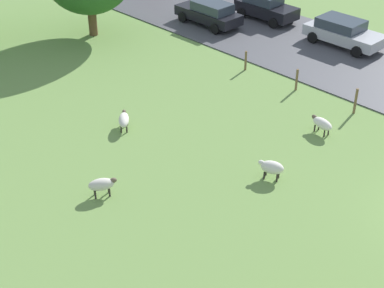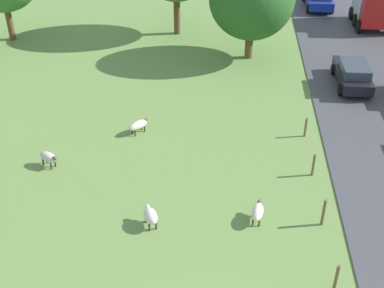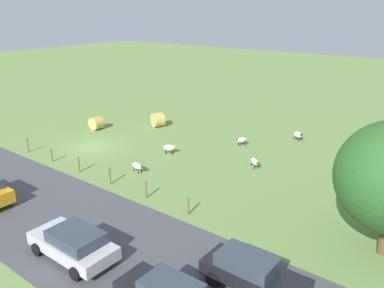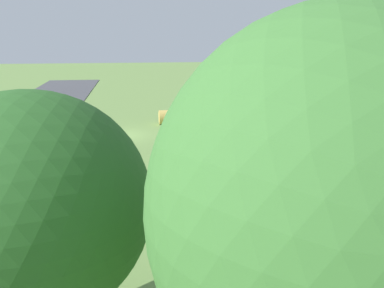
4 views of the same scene
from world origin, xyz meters
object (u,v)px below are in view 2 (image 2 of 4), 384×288
at_px(sheep_3, 48,157).
at_px(sheep_4, 258,212).
at_px(sheep_0, 138,125).
at_px(sheep_1, 150,216).
at_px(car_4, 353,73).
at_px(truck_0, 374,3).

distance_m(sheep_3, sheep_4, 10.03).
height_order(sheep_0, sheep_1, sheep_1).
xyz_separation_m(sheep_1, sheep_4, (4.24, 0.65, -0.03)).
bearing_deg(sheep_3, car_4, 31.78).
relative_size(truck_0, car_4, 0.96).
distance_m(sheep_0, sheep_3, 4.90).
xyz_separation_m(sheep_0, truck_0, (15.17, 16.92, 1.38)).
bearing_deg(sheep_1, sheep_0, 103.71).
distance_m(sheep_3, truck_0, 27.63).
bearing_deg(sheep_4, car_4, 64.81).
bearing_deg(sheep_3, sheep_4, -17.46).
xyz_separation_m(sheep_0, car_4, (11.86, 6.33, 0.38)).
bearing_deg(truck_0, sheep_0, -131.87).
relative_size(sheep_1, car_4, 0.24).
xyz_separation_m(sheep_0, sheep_3, (-3.64, -3.28, 0.04)).
bearing_deg(sheep_1, sheep_3, 145.54).
bearing_deg(sheep_1, sheep_4, 8.68).
xyz_separation_m(truck_0, car_4, (-3.30, -10.59, -1.00)).
xyz_separation_m(sheep_3, sheep_4, (9.57, -3.01, -0.03)).
height_order(sheep_3, sheep_4, sheep_3).
height_order(sheep_4, car_4, car_4).
distance_m(sheep_4, truck_0, 25.02).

